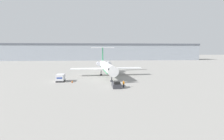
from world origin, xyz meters
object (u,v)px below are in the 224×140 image
Objects in this scene: luggage_cart at (61,78)px; traffic_cone_left at (72,81)px; worker_near_tug at (124,84)px; airplane_main at (106,66)px; pushback_tug at (116,85)px.

traffic_cone_left is at bearing -30.33° from luggage_cart.
luggage_cart is at bearing 149.67° from traffic_cone_left.
worker_near_tug is (16.87, -9.40, -0.21)m from luggage_cart.
luggage_cart is 19.32m from worker_near_tug.
airplane_main reaches higher than pushback_tug.
worker_near_tug is 15.22m from traffic_cone_left.
airplane_main is 17.68m from luggage_cart.
traffic_cone_left is at bearing 151.21° from worker_near_tug.
pushback_tug is 2.87× the size of worker_near_tug.
airplane_main is 20.57m from worker_near_tug.
pushback_tug is 17.64m from luggage_cart.
pushback_tug is 6.64× the size of traffic_cone_left.
pushback_tug is 1.78m from worker_near_tug.
traffic_cone_left is (-13.33, 7.32, -0.52)m from worker_near_tug.
airplane_main is 42.12× the size of traffic_cone_left.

